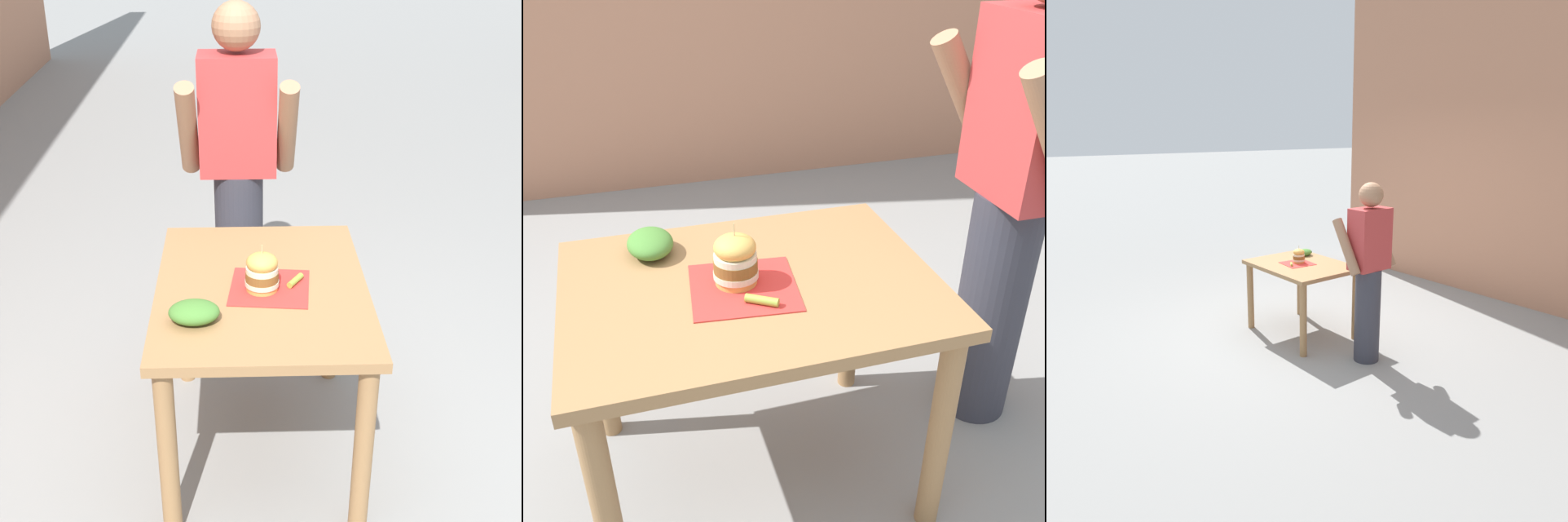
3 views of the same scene
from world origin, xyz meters
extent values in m
plane|color=gray|center=(0.00, 0.00, 0.00)|extent=(80.00, 80.00, 0.00)
cube|color=#9E7247|center=(0.00, 0.00, 0.75)|extent=(0.81, 1.06, 0.04)
cylinder|color=#9E7247|center=(-0.34, -0.47, 0.37)|extent=(0.07, 0.07, 0.73)
cylinder|color=#9E7247|center=(0.34, -0.47, 0.37)|extent=(0.07, 0.07, 0.73)
cylinder|color=#9E7247|center=(-0.34, 0.47, 0.37)|extent=(0.07, 0.07, 0.73)
cylinder|color=#9E7247|center=(0.34, 0.47, 0.37)|extent=(0.07, 0.07, 0.73)
cube|color=red|center=(0.03, -0.03, 0.78)|extent=(0.33, 0.33, 0.00)
cylinder|color=gold|center=(0.00, -0.04, 0.79)|extent=(0.12, 0.12, 0.02)
cylinder|color=beige|center=(0.00, -0.04, 0.81)|extent=(0.13, 0.13, 0.02)
cylinder|color=brown|center=(0.00, -0.04, 0.83)|extent=(0.12, 0.12, 0.03)
cylinder|color=beige|center=(0.00, -0.04, 0.86)|extent=(0.12, 0.12, 0.02)
ellipsoid|color=gold|center=(0.00, -0.04, 0.89)|extent=(0.12, 0.12, 0.07)
cylinder|color=#D1B77F|center=(0.00, -0.04, 0.94)|extent=(0.00, 0.00, 0.05)
cylinder|color=#8EA83D|center=(0.13, 0.00, 0.79)|extent=(0.07, 0.09, 0.02)
ellipsoid|color=#477F33|center=(-0.24, -0.25, 0.81)|extent=(0.18, 0.14, 0.07)
cylinder|color=#33333D|center=(-0.08, 0.90, 0.45)|extent=(0.24, 0.24, 0.90)
cube|color=#B73838|center=(-0.08, 0.90, 1.18)|extent=(0.36, 0.22, 0.56)
cylinder|color=#9E7051|center=(-0.31, 0.84, 1.13)|extent=(0.09, 0.34, 0.50)
cube|color=navy|center=(-6.94, 6.25, 0.54)|extent=(4.23, 1.78, 0.80)
cylinder|color=black|center=(-8.23, 5.42, 0.32)|extent=(0.64, 0.23, 0.64)
cylinder|color=black|center=(-8.26, 7.03, 0.32)|extent=(0.64, 0.23, 0.64)
camera|label=1|loc=(-0.08, -2.42, 2.13)|focal=50.00mm
camera|label=2|loc=(1.45, -0.33, 1.69)|focal=42.00mm
camera|label=3|loc=(3.14, 4.06, 2.14)|focal=35.00mm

